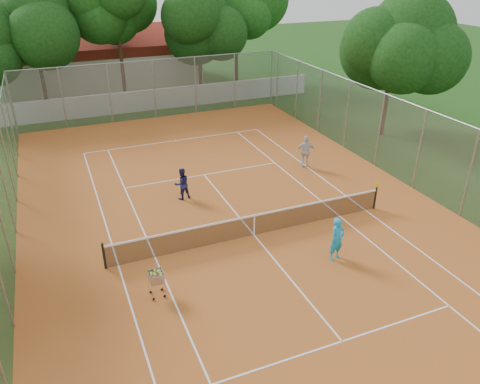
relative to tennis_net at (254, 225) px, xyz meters
name	(u,v)px	position (x,y,z in m)	size (l,w,h in m)	color
ground	(254,236)	(0.00, 0.00, -0.51)	(120.00, 120.00, 0.00)	#163A0F
court_pad	(254,235)	(0.00, 0.00, -0.50)	(18.00, 34.00, 0.02)	#B05C22
court_lines	(254,235)	(0.00, 0.00, -0.49)	(10.98, 23.78, 0.01)	white
tennis_net	(254,225)	(0.00, 0.00, 0.00)	(11.88, 0.10, 0.98)	black
perimeter_fence	(255,192)	(0.00, 0.00, 1.49)	(18.00, 34.00, 4.00)	slate
boundary_wall	(149,100)	(0.00, 19.00, 0.24)	(26.00, 0.30, 1.50)	silver
clubhouse	(100,58)	(-2.00, 29.00, 1.69)	(16.40, 9.00, 4.40)	beige
tropical_trees	(135,34)	(0.00, 22.00, 4.49)	(29.00, 19.00, 10.00)	black
player_near	(337,239)	(2.15, -2.68, 0.37)	(0.63, 0.41, 1.72)	#1898D0
player_far_left	(182,184)	(-1.78, 4.26, 0.27)	(0.74, 0.58, 1.53)	#1A1E4E
player_far_right	(306,152)	(5.38, 5.31, 0.40)	(1.04, 0.43, 1.77)	silver
ball_hopper	(157,283)	(-4.54, -2.24, 0.03)	(0.50, 0.50, 1.04)	#A9A8AF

